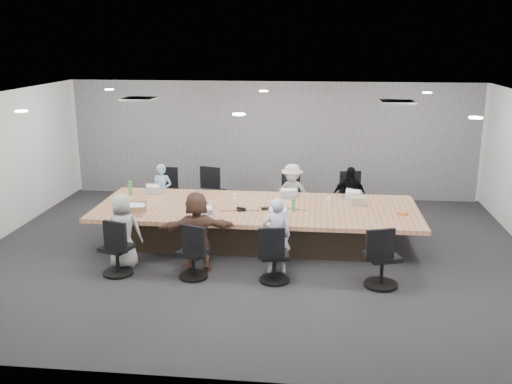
# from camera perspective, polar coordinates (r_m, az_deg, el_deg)

# --- Properties ---
(floor) EXTENTS (10.00, 8.00, 0.00)m
(floor) POSITION_cam_1_polar(r_m,az_deg,el_deg) (10.47, -0.24, -6.13)
(floor) COLOR #27272A
(floor) RESTS_ON ground
(ceiling) EXTENTS (10.00, 8.00, 0.00)m
(ceiling) POSITION_cam_1_polar(r_m,az_deg,el_deg) (9.80, -0.26, 9.30)
(ceiling) COLOR white
(ceiling) RESTS_ON wall_back
(wall_back) EXTENTS (10.00, 0.00, 2.80)m
(wall_back) POSITION_cam_1_polar(r_m,az_deg,el_deg) (13.94, 1.62, 5.25)
(wall_back) COLOR silver
(wall_back) RESTS_ON ground
(wall_front) EXTENTS (10.00, 0.00, 2.80)m
(wall_front) POSITION_cam_1_polar(r_m,az_deg,el_deg) (6.27, -4.42, -7.41)
(wall_front) COLOR silver
(wall_front) RESTS_ON ground
(curtain) EXTENTS (9.80, 0.04, 2.80)m
(curtain) POSITION_cam_1_polar(r_m,az_deg,el_deg) (13.86, 1.59, 5.20)
(curtain) COLOR gray
(curtain) RESTS_ON ground
(conference_table) EXTENTS (6.00, 2.20, 0.74)m
(conference_table) POSITION_cam_1_polar(r_m,az_deg,el_deg) (10.80, 0.06, -3.19)
(conference_table) COLOR #33281D
(conference_table) RESTS_ON ground
(chair_0) EXTENTS (0.59, 0.59, 0.83)m
(chair_0) POSITION_cam_1_polar(r_m,az_deg,el_deg) (12.79, -8.91, -0.37)
(chair_0) COLOR black
(chair_0) RESTS_ON ground
(chair_1) EXTENTS (0.73, 0.73, 0.88)m
(chair_1) POSITION_cam_1_polar(r_m,az_deg,el_deg) (12.56, -4.47, -0.40)
(chair_1) COLOR black
(chair_1) RESTS_ON ground
(chair_2) EXTENTS (0.62, 0.62, 0.76)m
(chair_2) POSITION_cam_1_polar(r_m,az_deg,el_deg) (12.38, 3.68, -0.90)
(chair_2) COLOR black
(chair_2) RESTS_ON ground
(chair_3) EXTENTS (0.67, 0.67, 0.84)m
(chair_3) POSITION_cam_1_polar(r_m,az_deg,el_deg) (12.38, 9.17, -0.87)
(chair_3) COLOR black
(chair_3) RESTS_ON ground
(chair_4) EXTENTS (0.66, 0.66, 0.78)m
(chair_4) POSITION_cam_1_polar(r_m,az_deg,el_deg) (9.70, -13.74, -5.87)
(chair_4) COLOR black
(chair_4) RESTS_ON ground
(chair_5) EXTENTS (0.63, 0.63, 0.74)m
(chair_5) POSITION_cam_1_polar(r_m,az_deg,el_deg) (9.36, -6.32, -6.44)
(chair_5) COLOR black
(chair_5) RESTS_ON ground
(chair_6) EXTENTS (0.58, 0.58, 0.76)m
(chair_6) POSITION_cam_1_polar(r_m,az_deg,el_deg) (9.17, 1.87, -6.74)
(chair_6) COLOR black
(chair_6) RESTS_ON ground
(chair_7) EXTENTS (0.71, 0.71, 0.84)m
(chair_7) POSITION_cam_1_polar(r_m,az_deg,el_deg) (9.20, 12.50, -6.80)
(chair_7) COLOR black
(chair_7) RESTS_ON ground
(person_0) EXTENTS (0.46, 0.33, 1.20)m
(person_0) POSITION_cam_1_polar(r_m,az_deg,el_deg) (12.42, -9.36, 0.02)
(person_0) COLOR #91B8DA
(person_0) RESTS_ON ground
(laptop_0) EXTENTS (0.32, 0.23, 0.02)m
(laptop_0) POSITION_cam_1_polar(r_m,az_deg,el_deg) (11.87, -10.09, 0.03)
(laptop_0) COLOR #B2B2B7
(laptop_0) RESTS_ON conference_table
(person_2) EXTENTS (0.90, 0.63, 1.27)m
(person_2) POSITION_cam_1_polar(r_m,az_deg,el_deg) (11.97, 3.62, -0.19)
(person_2) COLOR #B1B1B1
(person_2) RESTS_ON ground
(laptop_2) EXTENTS (0.40, 0.32, 0.02)m
(laptop_2) POSITION_cam_1_polar(r_m,az_deg,el_deg) (11.42, 3.50, -0.37)
(laptop_2) COLOR #B2B2B7
(laptop_2) RESTS_ON conference_table
(person_3) EXTENTS (0.78, 0.44, 1.25)m
(person_3) POSITION_cam_1_polar(r_m,az_deg,el_deg) (11.99, 9.29, -0.40)
(person_3) COLOR black
(person_3) RESTS_ON ground
(laptop_3) EXTENTS (0.35, 0.28, 0.02)m
(laptop_3) POSITION_cam_1_polar(r_m,az_deg,el_deg) (11.42, 9.45, -0.54)
(laptop_3) COLOR #B2B2B7
(laptop_3) RESTS_ON conference_table
(person_4) EXTENTS (0.66, 0.46, 1.29)m
(person_4) POSITION_cam_1_polar(r_m,az_deg,el_deg) (9.93, -13.15, -3.79)
(person_4) COLOR #9A9C9A
(person_4) RESTS_ON ground
(laptop_4) EXTENTS (0.36, 0.28, 0.02)m
(laptop_4) POSITION_cam_1_polar(r_m,az_deg,el_deg) (10.39, -12.20, -2.27)
(laptop_4) COLOR #8C6647
(laptop_4) RESTS_ON conference_table
(person_5) EXTENTS (1.33, 0.68, 1.37)m
(person_5) POSITION_cam_1_polar(r_m,az_deg,el_deg) (9.57, -5.92, -3.91)
(person_5) COLOR brown
(person_5) RESTS_ON ground
(laptop_5) EXTENTS (0.37, 0.28, 0.02)m
(laptop_5) POSITION_cam_1_polar(r_m,az_deg,el_deg) (10.06, -5.28, -2.55)
(laptop_5) COLOR #B2B2B7
(laptop_5) RESTS_ON conference_table
(person_6) EXTENTS (0.51, 0.38, 1.31)m
(person_6) POSITION_cam_1_polar(r_m,az_deg,el_deg) (9.40, 2.05, -4.41)
(person_6) COLOR silver
(person_6) RESTS_ON ground
(laptop_6) EXTENTS (0.37, 0.28, 0.02)m
(laptop_6) POSITION_cam_1_polar(r_m,az_deg,el_deg) (9.89, 2.29, -2.82)
(laptop_6) COLOR #B2B2B7
(laptop_6) RESTS_ON conference_table
(bottle_green_left) EXTENTS (0.09, 0.09, 0.28)m
(bottle_green_left) POSITION_cam_1_polar(r_m,az_deg,el_deg) (11.73, -12.46, 0.38)
(bottle_green_left) COLOR green
(bottle_green_left) RESTS_ON conference_table
(bottle_green_right) EXTENTS (0.09, 0.09, 0.24)m
(bottle_green_right) POSITION_cam_1_polar(r_m,az_deg,el_deg) (10.38, 3.75, -1.32)
(bottle_green_right) COLOR green
(bottle_green_right) RESTS_ON conference_table
(bottle_clear) EXTENTS (0.08, 0.08, 0.23)m
(bottle_clear) POSITION_cam_1_polar(r_m,az_deg,el_deg) (10.98, -6.25, -0.49)
(bottle_clear) COLOR silver
(bottle_clear) RESTS_ON conference_table
(cup_white_far) EXTENTS (0.08, 0.08, 0.10)m
(cup_white_far) POSITION_cam_1_polar(r_m,az_deg,el_deg) (11.20, -2.15, -0.43)
(cup_white_far) COLOR white
(cup_white_far) RESTS_ON conference_table
(cup_white_near) EXTENTS (0.10, 0.10, 0.11)m
(cup_white_near) POSITION_cam_1_polar(r_m,az_deg,el_deg) (11.03, 7.26, -0.77)
(cup_white_near) COLOR white
(cup_white_near) RESTS_ON conference_table
(mug_brown) EXTENTS (0.13, 0.13, 0.12)m
(mug_brown) POSITION_cam_1_polar(r_m,az_deg,el_deg) (11.08, -13.82, -1.01)
(mug_brown) COLOR brown
(mug_brown) RESTS_ON conference_table
(mic_left) EXTENTS (0.19, 0.15, 0.03)m
(mic_left) POSITION_cam_1_polar(r_m,az_deg,el_deg) (10.43, -1.49, -1.81)
(mic_left) COLOR black
(mic_left) RESTS_ON conference_table
(mic_right) EXTENTS (0.19, 0.16, 0.03)m
(mic_right) POSITION_cam_1_polar(r_m,az_deg,el_deg) (10.54, 0.97, -1.62)
(mic_right) COLOR black
(mic_right) RESTS_ON conference_table
(stapler) EXTENTS (0.17, 0.10, 0.06)m
(stapler) POSITION_cam_1_polar(r_m,az_deg,el_deg) (10.44, -1.48, -1.71)
(stapler) COLOR black
(stapler) RESTS_ON conference_table
(canvas_bag) EXTENTS (0.29, 0.20, 0.15)m
(canvas_bag) POSITION_cam_1_polar(r_m,az_deg,el_deg) (10.96, 10.27, -0.89)
(canvas_bag) COLOR #A89D87
(canvas_bag) RESTS_ON conference_table
(snack_packet) EXTENTS (0.20, 0.18, 0.04)m
(snack_packet) POSITION_cam_1_polar(r_m,az_deg,el_deg) (10.54, 14.41, -2.11)
(snack_packet) COLOR #D35B21
(snack_packet) RESTS_ON conference_table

